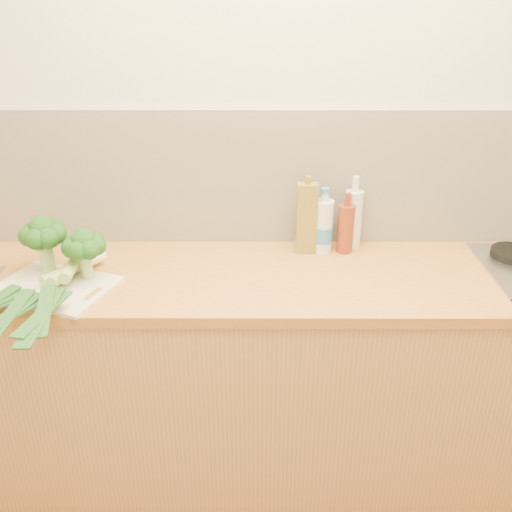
{
  "coord_description": "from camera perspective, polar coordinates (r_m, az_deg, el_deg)",
  "views": [
    {
      "loc": [
        -0.12,
        -0.66,
        1.88
      ],
      "look_at": [
        -0.12,
        1.1,
        1.02
      ],
      "focal_mm": 40.0,
      "sensor_mm": 36.0,
      "label": 1
    }
  ],
  "objects": [
    {
      "name": "amber_bottle",
      "position": [
        2.26,
        8.95,
        2.82
      ],
      "size": [
        0.06,
        0.06,
        0.25
      ],
      "color": "maroon",
      "rests_on": "counter"
    },
    {
      "name": "glass_bottle",
      "position": [
        2.3,
        9.69,
        3.76
      ],
      "size": [
        0.07,
        0.07,
        0.3
      ],
      "color": "silver",
      "rests_on": "counter"
    },
    {
      "name": "leek_mid",
      "position": [
        2.05,
        -19.82,
        -2.58
      ],
      "size": [
        0.24,
        0.66,
        0.04
      ],
      "rotation": [
        0.0,
        0.0,
        -0.28
      ],
      "color": "white",
      "rests_on": "chopping_board"
    },
    {
      "name": "oil_tin",
      "position": [
        2.23,
        5.08,
        3.81
      ],
      "size": [
        0.08,
        0.05,
        0.31
      ],
      "color": "olive",
      "rests_on": "counter"
    },
    {
      "name": "leek_front",
      "position": [
        2.11,
        -20.55,
        -2.45
      ],
      "size": [
        0.44,
        0.58,
        0.04
      ],
      "rotation": [
        0.0,
        0.0,
        -0.63
      ],
      "color": "white",
      "rests_on": "chopping_board"
    },
    {
      "name": "broccoli_left",
      "position": [
        2.17,
        -20.51,
        2.03
      ],
      "size": [
        0.16,
        0.17,
        0.22
      ],
      "color": "#94BA6C",
      "rests_on": "chopping_board"
    },
    {
      "name": "broccoli_right",
      "position": [
        2.08,
        -16.84,
        0.99
      ],
      "size": [
        0.15,
        0.15,
        0.19
      ],
      "color": "#94BA6C",
      "rests_on": "chopping_board"
    },
    {
      "name": "chopping_board",
      "position": [
        2.12,
        -19.52,
        -2.98
      ],
      "size": [
        0.47,
        0.41,
        0.01
      ],
      "primitive_type": "cube",
      "rotation": [
        0.0,
        0.0,
        -0.35
      ],
      "color": "silver",
      "rests_on": "counter"
    },
    {
      "name": "water_bottle",
      "position": [
        2.25,
        6.73,
        2.84
      ],
      "size": [
        0.08,
        0.08,
        0.24
      ],
      "color": "silver",
      "rests_on": "counter"
    },
    {
      "name": "leek_back",
      "position": [
        2.01,
        -18.77,
        -2.37
      ],
      "size": [
        0.1,
        0.65,
        0.04
      ],
      "rotation": [
        0.0,
        0.0,
        0.02
      ],
      "color": "white",
      "rests_on": "chopping_board"
    },
    {
      "name": "room_shell",
      "position": [
        2.27,
        3.2,
        7.72
      ],
      "size": [
        3.5,
        3.5,
        3.5
      ],
      "color": "beige",
      "rests_on": "ground"
    },
    {
      "name": "counter",
      "position": [
        2.35,
        3.11,
        -11.51
      ],
      "size": [
        3.2,
        0.62,
        0.9
      ],
      "color": "tan",
      "rests_on": "ground"
    }
  ]
}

